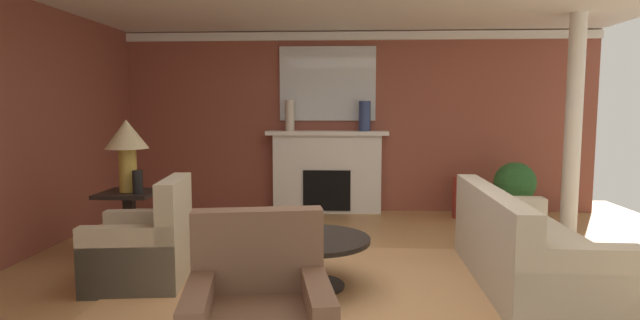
# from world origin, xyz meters

# --- Properties ---
(ground_plane) EXTENTS (8.71, 8.71, 0.00)m
(ground_plane) POSITION_xyz_m (0.00, 0.00, 0.00)
(ground_plane) COLOR tan
(wall_fireplace) EXTENTS (7.30, 0.12, 2.70)m
(wall_fireplace) POSITION_xyz_m (0.00, 3.39, 1.35)
(wall_fireplace) COLOR brown
(wall_fireplace) RESTS_ON ground_plane
(crown_moulding) EXTENTS (7.30, 0.08, 0.12)m
(crown_moulding) POSITION_xyz_m (0.00, 3.31, 2.62)
(crown_moulding) COLOR white
(area_rug) EXTENTS (3.44, 2.50, 0.01)m
(area_rug) POSITION_xyz_m (-0.31, -0.04, 0.01)
(area_rug) COLOR tan
(area_rug) RESTS_ON ground_plane
(fireplace) EXTENTS (1.80, 0.35, 1.23)m
(fireplace) POSITION_xyz_m (-0.31, 3.18, 0.58)
(fireplace) COLOR white
(fireplace) RESTS_ON ground_plane
(mantel_mirror) EXTENTS (1.43, 0.04, 1.10)m
(mantel_mirror) POSITION_xyz_m (-0.31, 3.30, 1.92)
(mantel_mirror) COLOR silver
(sofa) EXTENTS (0.95, 2.12, 0.85)m
(sofa) POSITION_xyz_m (1.56, 0.14, 0.30)
(sofa) COLOR beige
(sofa) RESTS_ON ground_plane
(armchair_near_window) EXTENTS (0.89, 0.89, 0.95)m
(armchair_near_window) POSITION_xyz_m (-1.82, -0.01, 0.31)
(armchair_near_window) COLOR #C1B293
(armchair_near_window) RESTS_ON ground_plane
(coffee_table) EXTENTS (1.00, 1.00, 0.45)m
(coffee_table) POSITION_xyz_m (-0.31, -0.04, 0.34)
(coffee_table) COLOR black
(coffee_table) RESTS_ON ground_plane
(side_table) EXTENTS (0.56, 0.56, 0.70)m
(side_table) POSITION_xyz_m (-2.28, 0.77, 0.40)
(side_table) COLOR black
(side_table) RESTS_ON ground_plane
(table_lamp) EXTENTS (0.44, 0.44, 0.75)m
(table_lamp) POSITION_xyz_m (-2.28, 0.77, 1.22)
(table_lamp) COLOR #B28E38
(table_lamp) RESTS_ON side_table
(vase_on_side_table) EXTENTS (0.10, 0.10, 0.24)m
(vase_on_side_table) POSITION_xyz_m (-2.13, 0.65, 0.82)
(vase_on_side_table) COLOR black
(vase_on_side_table) RESTS_ON side_table
(vase_mantel_left) EXTENTS (0.14, 0.14, 0.45)m
(vase_mantel_left) POSITION_xyz_m (-0.86, 3.13, 1.45)
(vase_mantel_left) COLOR beige
(vase_mantel_left) RESTS_ON fireplace
(vase_mantel_right) EXTENTS (0.17, 0.17, 0.44)m
(vase_mantel_right) POSITION_xyz_m (0.24, 3.13, 1.45)
(vase_mantel_right) COLOR navy
(vase_mantel_right) RESTS_ON fireplace
(vase_tall_corner) EXTENTS (0.35, 0.35, 0.59)m
(vase_tall_corner) POSITION_xyz_m (1.67, 2.88, 0.29)
(vase_tall_corner) COLOR #9E3328
(vase_tall_corner) RESTS_ON ground_plane
(book_red_cover) EXTENTS (0.19, 0.20, 0.04)m
(book_red_cover) POSITION_xyz_m (-0.48, -0.02, 0.47)
(book_red_cover) COLOR navy
(book_red_cover) RESTS_ON coffee_table
(book_art_folio) EXTENTS (0.31, 0.27, 0.05)m
(book_art_folio) POSITION_xyz_m (-0.43, -0.21, 0.52)
(book_art_folio) COLOR tan
(book_art_folio) RESTS_ON coffee_table
(potted_plant) EXTENTS (0.56, 0.56, 0.83)m
(potted_plant) POSITION_xyz_m (2.27, 2.62, 0.49)
(potted_plant) COLOR #333333
(potted_plant) RESTS_ON ground_plane
(column_white) EXTENTS (0.20, 0.20, 2.70)m
(column_white) POSITION_xyz_m (2.76, 2.05, 1.35)
(column_white) COLOR white
(column_white) RESTS_ON ground_plane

